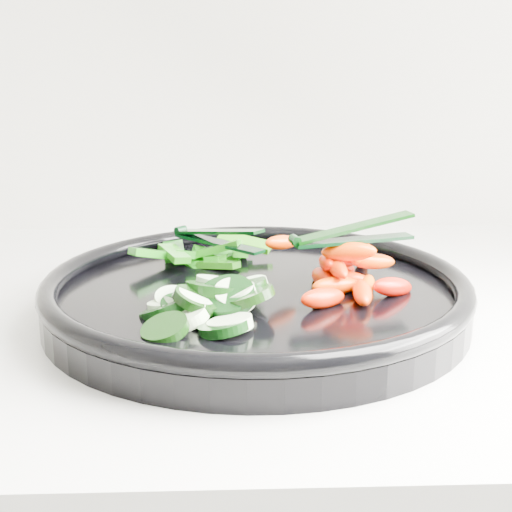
{
  "coord_description": "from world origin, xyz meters",
  "views": [
    {
      "loc": [
        0.28,
        1.06,
        1.15
      ],
      "look_at": [
        0.31,
        1.66,
        0.99
      ],
      "focal_mm": 50.0,
      "sensor_mm": 36.0,
      "label": 1
    }
  ],
  "objects": [
    {
      "name": "veggie_tray",
      "position": [
        0.31,
        1.66,
        0.95
      ],
      "size": [
        0.4,
        0.4,
        0.04
      ],
      "color": "black",
      "rests_on": "counter"
    },
    {
      "name": "cucumber_pile",
      "position": [
        0.26,
        1.6,
        0.96
      ],
      "size": [
        0.13,
        0.12,
        0.04
      ],
      "color": "black",
      "rests_on": "veggie_tray"
    },
    {
      "name": "carrot_pile",
      "position": [
        0.38,
        1.65,
        0.97
      ],
      "size": [
        0.14,
        0.16,
        0.05
      ],
      "color": "#ED5A00",
      "rests_on": "veggie_tray"
    },
    {
      "name": "tong_carrot",
      "position": [
        0.39,
        1.65,
        1.0
      ],
      "size": [
        0.11,
        0.05,
        0.02
      ],
      "color": "black",
      "rests_on": "carrot_pile"
    },
    {
      "name": "pepper_pile",
      "position": [
        0.26,
        1.75,
        0.96
      ],
      "size": [
        0.14,
        0.1,
        0.04
      ],
      "color": "#1F6B0A",
      "rests_on": "veggie_tray"
    },
    {
      "name": "tong_pepper",
      "position": [
        0.27,
        1.75,
        0.98
      ],
      "size": [
        0.09,
        0.09,
        0.02
      ],
      "color": "black",
      "rests_on": "pepper_pile"
    }
  ]
}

